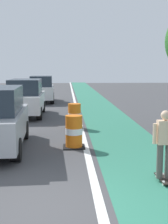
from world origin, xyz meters
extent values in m
plane|color=#424244|center=(0.00, 0.00, 0.00)|extent=(100.00, 100.00, 0.00)
cube|color=#2D755B|center=(2.40, 12.00, 0.00)|extent=(2.50, 80.00, 0.01)
cube|color=silver|center=(0.90, 12.00, 0.01)|extent=(0.20, 80.00, 0.01)
cube|color=black|center=(2.53, 1.31, 0.07)|extent=(0.23, 0.80, 0.02)
cylinder|color=silver|center=(2.46, 1.05, 0.06)|extent=(0.04, 0.11, 0.11)
cylinder|color=silver|center=(2.61, 1.57, 0.06)|extent=(0.04, 0.11, 0.11)
cylinder|color=silver|center=(2.45, 1.57, 0.06)|extent=(0.04, 0.11, 0.11)
cylinder|color=#514C47|center=(2.63, 1.31, 0.49)|extent=(0.15, 0.15, 0.82)
cylinder|color=#514C47|center=(2.43, 1.31, 0.49)|extent=(0.15, 0.15, 0.82)
cube|color=beige|center=(2.53, 1.31, 1.18)|extent=(0.36, 0.22, 0.56)
cylinder|color=beige|center=(2.29, 1.31, 1.15)|extent=(0.09, 0.09, 0.48)
sphere|color=beige|center=(2.53, 1.31, 1.58)|extent=(0.22, 0.22, 0.22)
cylinder|color=black|center=(-1.33, 5.96, 0.34)|extent=(0.32, 0.69, 0.68)
cylinder|color=black|center=(-1.18, 3.11, 0.34)|extent=(0.32, 0.69, 0.68)
cube|color=silver|center=(-1.99, 11.66, 0.79)|extent=(1.91, 4.63, 0.90)
cube|color=#232D38|center=(-1.99, 11.66, 1.64)|extent=(1.66, 2.88, 0.80)
cylinder|color=black|center=(-2.83, 13.08, 0.34)|extent=(0.29, 0.68, 0.68)
cylinder|color=black|center=(-1.19, 13.10, 0.34)|extent=(0.29, 0.68, 0.68)
cylinder|color=black|center=(-2.79, 10.23, 0.34)|extent=(0.29, 0.68, 0.68)
cylinder|color=black|center=(-1.15, 10.25, 0.34)|extent=(0.29, 0.68, 0.68)
cube|color=silver|center=(-1.70, 18.88, 0.79)|extent=(2.04, 4.68, 0.90)
cube|color=#232D38|center=(-1.70, 18.88, 1.64)|extent=(1.74, 2.92, 0.80)
cylinder|color=black|center=(-2.58, 20.27, 0.34)|extent=(0.31, 0.69, 0.68)
cylinder|color=black|center=(-0.94, 20.34, 0.34)|extent=(0.31, 0.69, 0.68)
cylinder|color=black|center=(-2.45, 17.42, 0.34)|extent=(0.31, 0.69, 0.68)
cylinder|color=black|center=(-0.82, 17.49, 0.34)|extent=(0.31, 0.69, 0.68)
cylinder|color=orange|center=(0.50, 4.58, 0.25)|extent=(0.56, 0.56, 0.42)
cylinder|color=white|center=(0.50, 4.58, 0.57)|extent=(0.57, 0.57, 0.21)
cylinder|color=orange|center=(0.50, 4.58, 0.88)|extent=(0.56, 0.56, 0.42)
cube|color=black|center=(0.50, 4.58, 0.02)|extent=(0.73, 0.73, 0.04)
cylinder|color=orange|center=(0.61, 8.02, 0.25)|extent=(0.56, 0.56, 0.42)
cylinder|color=white|center=(0.61, 8.02, 0.57)|extent=(0.57, 0.57, 0.21)
cylinder|color=orange|center=(0.61, 8.02, 0.88)|extent=(0.56, 0.56, 0.42)
cube|color=black|center=(0.61, 8.02, 0.02)|extent=(0.73, 0.73, 0.04)
camera|label=1|loc=(0.27, -5.61, 2.65)|focal=49.89mm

